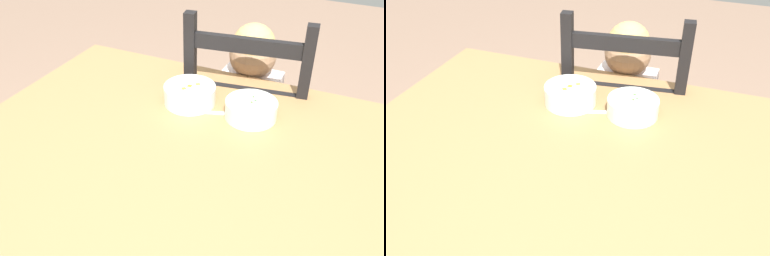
# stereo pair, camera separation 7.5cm
# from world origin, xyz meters

# --- Properties ---
(dining_table) EXTENTS (1.27, 1.05, 0.78)m
(dining_table) POSITION_xyz_m (0.00, 0.00, 0.67)
(dining_table) COLOR #9F7347
(dining_table) RESTS_ON ground
(dining_chair) EXTENTS (0.47, 0.47, 1.02)m
(dining_chair) POSITION_xyz_m (0.02, 0.57, 0.47)
(dining_chair) COLOR black
(dining_chair) RESTS_ON ground
(child_figure) EXTENTS (0.32, 0.31, 0.94)m
(child_figure) POSITION_xyz_m (0.01, 0.57, 0.62)
(child_figure) COLOR white
(child_figure) RESTS_ON ground
(bowl_of_peas) EXTENTS (0.15, 0.15, 0.06)m
(bowl_of_peas) POSITION_xyz_m (0.11, 0.27, 0.81)
(bowl_of_peas) COLOR white
(bowl_of_peas) RESTS_ON dining_table
(bowl_of_carrots) EXTENTS (0.16, 0.16, 0.06)m
(bowl_of_carrots) POSITION_xyz_m (-0.09, 0.27, 0.81)
(bowl_of_carrots) COLOR white
(bowl_of_carrots) RESTS_ON dining_table
(spoon) EXTENTS (0.14, 0.06, 0.01)m
(spoon) POSITION_xyz_m (-0.03, 0.24, 0.78)
(spoon) COLOR silver
(spoon) RESTS_ON dining_table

